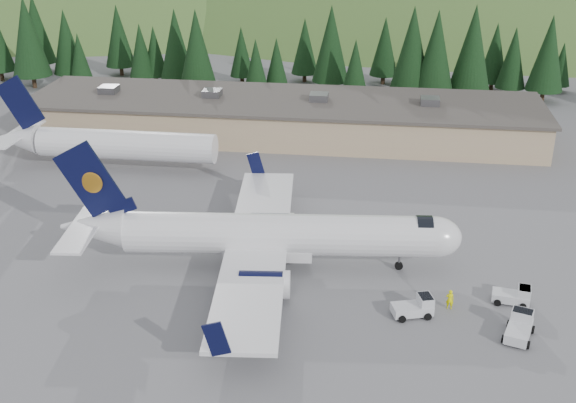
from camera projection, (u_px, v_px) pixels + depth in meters
The scene contains 10 objects.
ground at pixel (279, 267), 66.62m from camera, with size 600.00×600.00×0.00m, color #5B5B60.
airliner at pixel (267, 236), 65.35m from camera, with size 36.54×34.33×12.12m.
second_airliner at pixel (104, 143), 88.23m from camera, with size 27.50×11.00×10.05m.
baggage_tug_a at pixel (416, 307), 58.95m from camera, with size 3.59×2.71×1.74m.
baggage_tug_b at pixel (515, 296), 60.62m from camera, with size 3.27×2.25×1.64m.
baggage_tug_c at pixel (520, 327), 56.24m from camera, with size 2.89×3.80×1.83m.
terminal_building at pixel (283, 117), 100.59m from camera, with size 71.00×17.00×6.10m.
ramp_worker at pixel (450, 299), 59.80m from camera, with size 0.65×0.43×1.78m, color #FEFF00.
tree_line at pixel (289, 47), 118.99m from camera, with size 113.27×18.75×14.34m.
hills at pixel (492, 205), 281.60m from camera, with size 614.00×330.00×300.00m.
Camera 1 is at (8.56, -57.81, 32.56)m, focal length 45.00 mm.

